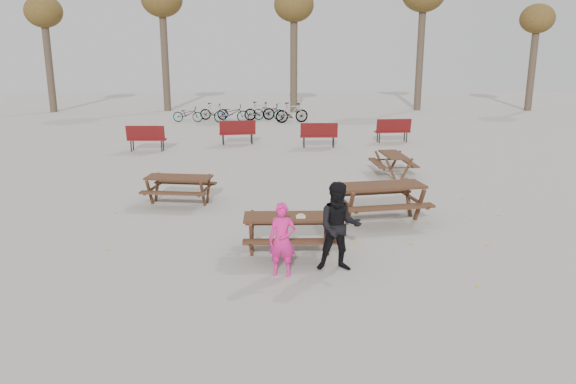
{
  "coord_description": "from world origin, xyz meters",
  "views": [
    {
      "loc": [
        -0.32,
        -10.59,
        4.04
      ],
      "look_at": [
        0.0,
        1.0,
        1.0
      ],
      "focal_mm": 35.0,
      "sensor_mm": 36.0,
      "label": 1
    }
  ],
  "objects_px": {
    "child": "(282,240)",
    "picnic_table_north": "(179,190)",
    "food_tray": "(301,217)",
    "picnic_table_east": "(380,202)",
    "adult": "(339,227)",
    "main_picnic_table": "(289,225)",
    "picnic_table_far": "(393,164)",
    "soda_bottle": "(284,214)"
  },
  "relations": [
    {
      "from": "soda_bottle",
      "to": "child",
      "type": "height_order",
      "value": "child"
    },
    {
      "from": "picnic_table_east",
      "to": "picnic_table_far",
      "type": "distance_m",
      "value": 5.02
    },
    {
      "from": "adult",
      "to": "picnic_table_north",
      "type": "xyz_separation_m",
      "value": [
        -3.66,
        4.61,
        -0.47
      ]
    },
    {
      "from": "food_tray",
      "to": "picnic_table_north",
      "type": "height_order",
      "value": "food_tray"
    },
    {
      "from": "child",
      "to": "picnic_table_north",
      "type": "height_order",
      "value": "child"
    },
    {
      "from": "main_picnic_table",
      "to": "picnic_table_far",
      "type": "height_order",
      "value": "main_picnic_table"
    },
    {
      "from": "food_tray",
      "to": "soda_bottle",
      "type": "relative_size",
      "value": 1.06
    },
    {
      "from": "main_picnic_table",
      "to": "adult",
      "type": "distance_m",
      "value": 1.28
    },
    {
      "from": "adult",
      "to": "picnic_table_north",
      "type": "height_order",
      "value": "adult"
    },
    {
      "from": "child",
      "to": "food_tray",
      "type": "bearing_deg",
      "value": 79.2
    },
    {
      "from": "adult",
      "to": "main_picnic_table",
      "type": "bearing_deg",
      "value": 135.06
    },
    {
      "from": "picnic_table_east",
      "to": "picnic_table_far",
      "type": "height_order",
      "value": "picnic_table_east"
    },
    {
      "from": "soda_bottle",
      "to": "picnic_table_far",
      "type": "relative_size",
      "value": 0.11
    },
    {
      "from": "soda_bottle",
      "to": "picnic_table_north",
      "type": "bearing_deg",
      "value": 124.6
    },
    {
      "from": "main_picnic_table",
      "to": "picnic_table_far",
      "type": "bearing_deg",
      "value": 63.01
    },
    {
      "from": "food_tray",
      "to": "adult",
      "type": "bearing_deg",
      "value": -49.22
    },
    {
      "from": "soda_bottle",
      "to": "picnic_table_east",
      "type": "xyz_separation_m",
      "value": [
        2.33,
        2.25,
        -0.41
      ]
    },
    {
      "from": "food_tray",
      "to": "picnic_table_far",
      "type": "xyz_separation_m",
      "value": [
        3.32,
        7.08,
        -0.46
      ]
    },
    {
      "from": "child",
      "to": "adult",
      "type": "height_order",
      "value": "adult"
    },
    {
      "from": "picnic_table_north",
      "to": "soda_bottle",
      "type": "bearing_deg",
      "value": -47.04
    },
    {
      "from": "picnic_table_north",
      "to": "picnic_table_far",
      "type": "bearing_deg",
      "value": 35.48
    },
    {
      "from": "soda_bottle",
      "to": "picnic_table_east",
      "type": "distance_m",
      "value": 3.26
    },
    {
      "from": "picnic_table_east",
      "to": "picnic_table_north",
      "type": "xyz_separation_m",
      "value": [
        -4.98,
        1.6,
        -0.07
      ]
    },
    {
      "from": "food_tray",
      "to": "picnic_table_far",
      "type": "height_order",
      "value": "food_tray"
    },
    {
      "from": "adult",
      "to": "picnic_table_east",
      "type": "bearing_deg",
      "value": 66.87
    },
    {
      "from": "food_tray",
      "to": "picnic_table_north",
      "type": "distance_m",
      "value": 4.89
    },
    {
      "from": "food_tray",
      "to": "picnic_table_far",
      "type": "distance_m",
      "value": 7.83
    },
    {
      "from": "main_picnic_table",
      "to": "picnic_table_north",
      "type": "xyz_separation_m",
      "value": [
        -2.78,
        3.71,
        -0.22
      ]
    },
    {
      "from": "food_tray",
      "to": "picnic_table_east",
      "type": "relative_size",
      "value": 0.09
    },
    {
      "from": "adult",
      "to": "picnic_table_east",
      "type": "distance_m",
      "value": 3.31
    },
    {
      "from": "picnic_table_far",
      "to": "soda_bottle",
      "type": "bearing_deg",
      "value": 148.84
    },
    {
      "from": "child",
      "to": "picnic_table_east",
      "type": "height_order",
      "value": "child"
    },
    {
      "from": "soda_bottle",
      "to": "picnic_table_north",
      "type": "relative_size",
      "value": 0.1
    },
    {
      "from": "soda_bottle",
      "to": "picnic_table_east",
      "type": "height_order",
      "value": "soda_bottle"
    },
    {
      "from": "picnic_table_far",
      "to": "main_picnic_table",
      "type": "bearing_deg",
      "value": 149.16
    },
    {
      "from": "food_tray",
      "to": "adult",
      "type": "xyz_separation_m",
      "value": [
        0.66,
        -0.77,
        0.04
      ]
    },
    {
      "from": "food_tray",
      "to": "picnic_table_east",
      "type": "distance_m",
      "value": 3.02
    },
    {
      "from": "main_picnic_table",
      "to": "picnic_table_east",
      "type": "height_order",
      "value": "picnic_table_east"
    },
    {
      "from": "picnic_table_east",
      "to": "picnic_table_far",
      "type": "bearing_deg",
      "value": 64.8
    },
    {
      "from": "food_tray",
      "to": "soda_bottle",
      "type": "bearing_deg",
      "value": -178.78
    },
    {
      "from": "child",
      "to": "picnic_table_north",
      "type": "bearing_deg",
      "value": 128.61
    },
    {
      "from": "child",
      "to": "adult",
      "type": "bearing_deg",
      "value": 21.93
    }
  ]
}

